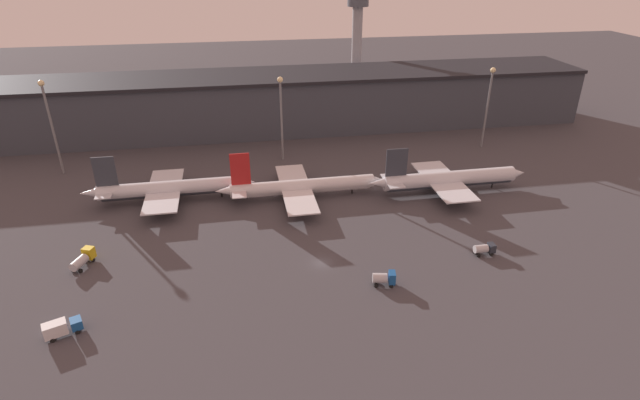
{
  "coord_description": "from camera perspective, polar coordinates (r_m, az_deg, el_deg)",
  "views": [
    {
      "loc": [
        -16.11,
        -91.6,
        63.12
      ],
      "look_at": [
        2.89,
        19.05,
        6.0
      ],
      "focal_mm": 28.0,
      "sensor_mm": 36.0,
      "label": 1
    }
  ],
  "objects": [
    {
      "name": "airplane_0",
      "position": [
        143.38,
        -16.85,
        1.23
      ],
      "size": [
        46.75,
        28.12,
        14.2
      ],
      "rotation": [
        0.0,
        0.0,
        0.01
      ],
      "color": "silver",
      "rests_on": "ground"
    },
    {
      "name": "service_vehicle_1",
      "position": [
        120.41,
        18.28,
        -5.32
      ],
      "size": [
        4.8,
        2.09,
        2.66
      ],
      "rotation": [
        0.0,
        0.0,
        0.01
      ],
      "color": "#282D38",
      "rests_on": "ground"
    },
    {
      "name": "airplane_1",
      "position": [
        139.27,
        -2.19,
        1.55
      ],
      "size": [
        47.85,
        32.08,
        14.42
      ],
      "rotation": [
        0.0,
        0.0,
        0.01
      ],
      "color": "silver",
      "rests_on": "ground"
    },
    {
      "name": "airplane_2",
      "position": [
        147.01,
        14.43,
        2.3
      ],
      "size": [
        47.35,
        27.61,
        14.26
      ],
      "rotation": [
        0.0,
        0.0,
        0.01
      ],
      "color": "silver",
      "rests_on": "ground"
    },
    {
      "name": "ground",
      "position": [
        112.4,
        0.19,
        -7.2
      ],
      "size": [
        600.0,
        600.0,
        0.0
      ],
      "primitive_type": "plane",
      "color": "#423F44"
    },
    {
      "name": "lamp_post_0",
      "position": [
        169.52,
        -28.5,
        8.32
      ],
      "size": [
        1.8,
        1.8,
        29.13
      ],
      "color": "slate",
      "rests_on": "ground"
    },
    {
      "name": "service_vehicle_2",
      "position": [
        122.21,
        -25.47,
        -6.11
      ],
      "size": [
        4.52,
        6.97,
        3.36
      ],
      "rotation": [
        0.0,
        0.0,
        1.18
      ],
      "color": "gold",
      "rests_on": "ground"
    },
    {
      "name": "service_vehicle_3",
      "position": [
        103.97,
        -27.49,
        -12.82
      ],
      "size": [
        6.85,
        4.58,
        3.15
      ],
      "rotation": [
        0.0,
        0.0,
        0.38
      ],
      "color": "#195199",
      "rests_on": "ground"
    },
    {
      "name": "service_vehicle_0",
      "position": [
        105.6,
        7.36,
        -8.86
      ],
      "size": [
        5.01,
        3.08,
        3.18
      ],
      "rotation": [
        0.0,
        0.0,
        -0.2
      ],
      "color": "#195199",
      "rests_on": "ground"
    },
    {
      "name": "terminal_building",
      "position": [
        193.89,
        -4.7,
        11.15
      ],
      "size": [
        233.87,
        29.28,
        21.08
      ],
      "color": "#3D424C",
      "rests_on": "ground"
    },
    {
      "name": "lamp_post_2",
      "position": [
        181.5,
        18.72,
        10.97
      ],
      "size": [
        1.8,
        1.8,
        27.68
      ],
      "color": "slate",
      "rests_on": "ground"
    },
    {
      "name": "control_tower",
      "position": [
        229.12,
        4.24,
        17.91
      ],
      "size": [
        9.0,
        9.0,
        47.39
      ],
      "color": "#99999E",
      "rests_on": "ground"
    },
    {
      "name": "lamp_post_1",
      "position": [
        161.3,
        -4.46,
        10.35
      ],
      "size": [
        1.8,
        1.8,
        27.39
      ],
      "color": "slate",
      "rests_on": "ground"
    }
  ]
}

